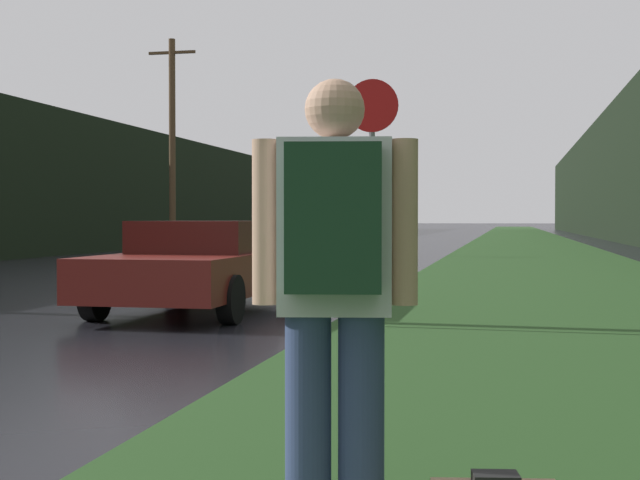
{
  "coord_description": "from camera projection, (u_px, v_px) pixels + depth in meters",
  "views": [
    {
      "loc": [
        6.36,
        -0.11,
        1.29
      ],
      "look_at": [
        3.09,
        15.23,
        0.93
      ],
      "focal_mm": 50.0,
      "sensor_mm": 36.0,
      "label": 1
    }
  ],
  "objects": [
    {
      "name": "treeline_far_side",
      "position": [
        222.0,
        197.0,
        52.42
      ],
      "size": [
        2.0,
        140.0,
        5.25
      ],
      "primitive_type": "cube",
      "color": "black",
      "rests_on": "ground_plane"
    },
    {
      "name": "grass_verge",
      "position": [
        529.0,
        249.0,
        39.08
      ],
      "size": [
        6.0,
        240.0,
        0.02
      ],
      "primitive_type": "cube",
      "color": "#26471E",
      "rests_on": "ground_plane"
    },
    {
      "name": "utility_pole_far",
      "position": [
        172.0,
        143.0,
        32.92
      ],
      "size": [
        1.8,
        0.24,
        7.95
      ],
      "color": "#4C3823",
      "rests_on": "ground_plane"
    },
    {
      "name": "car_passing_near",
      "position": [
        202.0,
        265.0,
        12.57
      ],
      "size": [
        2.01,
        4.63,
        1.27
      ],
      "rotation": [
        0.0,
        0.0,
        3.14
      ],
      "color": "maroon",
      "rests_on": "ground_plane"
    },
    {
      "name": "stop_sign",
      "position": [
        372.0,
        179.0,
        10.54
      ],
      "size": [
        0.63,
        0.07,
        2.95
      ],
      "color": "slate",
      "rests_on": "ground_plane"
    },
    {
      "name": "lane_stripe_e",
      "position": [
        312.0,
        258.0,
        29.4
      ],
      "size": [
        0.12,
        3.0,
        0.01
      ],
      "primitive_type": "cube",
      "color": "silver",
      "rests_on": "ground_plane"
    },
    {
      "name": "lane_stripe_f",
      "position": [
        350.0,
        251.0,
        36.24
      ],
      "size": [
        0.12,
        3.0,
        0.01
      ],
      "primitive_type": "cube",
      "color": "silver",
      "rests_on": "ground_plane"
    },
    {
      "name": "hitchhiker_with_backpack",
      "position": [
        334.0,
        284.0,
        3.37
      ],
      "size": [
        0.63,
        0.48,
        1.83
      ],
      "rotation": [
        0.0,
        0.0,
        0.17
      ],
      "color": "navy",
      "rests_on": "ground_plane"
    },
    {
      "name": "lane_stripe_c",
      "position": [
        141.0,
        292.0,
        15.71
      ],
      "size": [
        0.12,
        3.0,
        0.01
      ],
      "primitive_type": "cube",
      "color": "silver",
      "rests_on": "ground_plane"
    },
    {
      "name": "lane_stripe_d",
      "position": [
        253.0,
        270.0,
        22.55
      ],
      "size": [
        0.12,
        3.0,
        0.01
      ],
      "primitive_type": "cube",
      "color": "silver",
      "rests_on": "ground_plane"
    }
  ]
}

